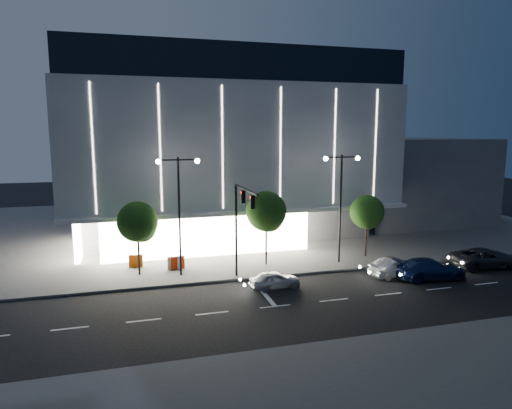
{
  "coord_description": "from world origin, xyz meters",
  "views": [
    {
      "loc": [
        -6.52,
        -27.31,
        10.79
      ],
      "look_at": [
        3.33,
        7.67,
        5.0
      ],
      "focal_mm": 32.0,
      "sensor_mm": 36.0,
      "label": 1
    }
  ],
  "objects_px": {
    "street_lamp_west": "(179,199)",
    "car_second": "(397,267)",
    "street_lamp_east": "(341,192)",
    "barrier_d": "(175,263)",
    "barrier_c": "(178,263)",
    "tree_right": "(367,214)",
    "tree_left": "(138,224)",
    "tree_mid": "(267,214)",
    "car_third": "(430,269)",
    "car_fourth": "(486,258)",
    "traffic_mast": "(241,215)",
    "barrier_a": "(136,261)",
    "car_lead": "(275,280)"
  },
  "relations": [
    {
      "from": "street_lamp_west",
      "to": "car_second",
      "type": "bearing_deg",
      "value": -15.33
    },
    {
      "from": "street_lamp_east",
      "to": "barrier_d",
      "type": "xyz_separation_m",
      "value": [
        -13.31,
        1.66,
        -5.31
      ]
    },
    {
      "from": "barrier_c",
      "to": "tree_right",
      "type": "bearing_deg",
      "value": -17.0
    },
    {
      "from": "street_lamp_east",
      "to": "barrier_c",
      "type": "distance_m",
      "value": 14.2
    },
    {
      "from": "tree_left",
      "to": "tree_mid",
      "type": "xyz_separation_m",
      "value": [
        10.0,
        0.0,
        0.3
      ]
    },
    {
      "from": "tree_left",
      "to": "car_third",
      "type": "distance_m",
      "value": 21.89
    },
    {
      "from": "tree_left",
      "to": "car_fourth",
      "type": "bearing_deg",
      "value": -10.88
    },
    {
      "from": "street_lamp_east",
      "to": "car_third",
      "type": "relative_size",
      "value": 1.68
    },
    {
      "from": "car_fourth",
      "to": "barrier_c",
      "type": "bearing_deg",
      "value": 81.54
    },
    {
      "from": "traffic_mast",
      "to": "tree_right",
      "type": "bearing_deg",
      "value": 17.02
    },
    {
      "from": "street_lamp_west",
      "to": "barrier_a",
      "type": "xyz_separation_m",
      "value": [
        -3.22,
        3.06,
        -5.31
      ]
    },
    {
      "from": "car_second",
      "to": "barrier_a",
      "type": "height_order",
      "value": "car_second"
    },
    {
      "from": "traffic_mast",
      "to": "car_fourth",
      "type": "bearing_deg",
      "value": -4.27
    },
    {
      "from": "street_lamp_west",
      "to": "tree_left",
      "type": "height_order",
      "value": "street_lamp_west"
    },
    {
      "from": "barrier_a",
      "to": "barrier_c",
      "type": "xyz_separation_m",
      "value": [
        3.15,
        -1.41,
        0.0
      ]
    },
    {
      "from": "traffic_mast",
      "to": "car_fourth",
      "type": "relative_size",
      "value": 1.27
    },
    {
      "from": "barrier_d",
      "to": "street_lamp_west",
      "type": "bearing_deg",
      "value": -74.24
    },
    {
      "from": "traffic_mast",
      "to": "street_lamp_east",
      "type": "bearing_deg",
      "value": 16.48
    },
    {
      "from": "traffic_mast",
      "to": "barrier_c",
      "type": "distance_m",
      "value": 7.37
    },
    {
      "from": "street_lamp_west",
      "to": "street_lamp_east",
      "type": "relative_size",
      "value": 1.0
    },
    {
      "from": "street_lamp_east",
      "to": "car_second",
      "type": "distance_m",
      "value": 7.29
    },
    {
      "from": "car_third",
      "to": "car_fourth",
      "type": "relative_size",
      "value": 0.96
    },
    {
      "from": "street_lamp_east",
      "to": "tree_left",
      "type": "distance_m",
      "value": 16.12
    },
    {
      "from": "street_lamp_west",
      "to": "car_lead",
      "type": "distance_m",
      "value": 9.12
    },
    {
      "from": "car_third",
      "to": "traffic_mast",
      "type": "bearing_deg",
      "value": 83.53
    },
    {
      "from": "street_lamp_west",
      "to": "traffic_mast",
      "type": "bearing_deg",
      "value": -33.65
    },
    {
      "from": "car_lead",
      "to": "barrier_c",
      "type": "xyz_separation_m",
      "value": [
        -6.07,
        5.97,
        0.04
      ]
    },
    {
      "from": "tree_left",
      "to": "car_lead",
      "type": "xyz_separation_m",
      "value": [
        8.97,
        -5.34,
        -3.43
      ]
    },
    {
      "from": "traffic_mast",
      "to": "car_second",
      "type": "xyz_separation_m",
      "value": [
        11.67,
        -1.63,
        -4.32
      ]
    },
    {
      "from": "car_second",
      "to": "barrier_c",
      "type": "distance_m",
      "value": 16.83
    },
    {
      "from": "street_lamp_west",
      "to": "barrier_d",
      "type": "height_order",
      "value": "street_lamp_west"
    },
    {
      "from": "tree_left",
      "to": "tree_right",
      "type": "relative_size",
      "value": 1.04
    },
    {
      "from": "traffic_mast",
      "to": "barrier_c",
      "type": "bearing_deg",
      "value": 133.34
    },
    {
      "from": "car_third",
      "to": "barrier_d",
      "type": "relative_size",
      "value": 4.86
    },
    {
      "from": "street_lamp_east",
      "to": "tree_left",
      "type": "xyz_separation_m",
      "value": [
        -15.97,
        1.02,
        -1.92
      ]
    },
    {
      "from": "tree_mid",
      "to": "tree_right",
      "type": "height_order",
      "value": "tree_mid"
    },
    {
      "from": "tree_left",
      "to": "car_fourth",
      "type": "relative_size",
      "value": 1.03
    },
    {
      "from": "barrier_d",
      "to": "car_lead",
      "type": "bearing_deg",
      "value": -38.26
    },
    {
      "from": "traffic_mast",
      "to": "barrier_a",
      "type": "xyz_separation_m",
      "value": [
        -7.22,
        5.72,
        -4.38
      ]
    },
    {
      "from": "tree_left",
      "to": "street_lamp_west",
      "type": "bearing_deg",
      "value": -18.94
    },
    {
      "from": "street_lamp_west",
      "to": "barrier_d",
      "type": "relative_size",
      "value": 8.18
    },
    {
      "from": "car_lead",
      "to": "tree_mid",
      "type": "bearing_deg",
      "value": -15.5
    },
    {
      "from": "street_lamp_west",
      "to": "tree_mid",
      "type": "distance_m",
      "value": 7.28
    },
    {
      "from": "street_lamp_west",
      "to": "car_lead",
      "type": "height_order",
      "value": "street_lamp_west"
    },
    {
      "from": "tree_left",
      "to": "car_second",
      "type": "distance_m",
      "value": 19.67
    },
    {
      "from": "street_lamp_west",
      "to": "tree_left",
      "type": "bearing_deg",
      "value": 161.06
    },
    {
      "from": "barrier_d",
      "to": "car_fourth",
      "type": "bearing_deg",
      "value": -8.29
    },
    {
      "from": "barrier_c",
      "to": "barrier_a",
      "type": "bearing_deg",
      "value": 141.08
    },
    {
      "from": "tree_left",
      "to": "car_third",
      "type": "height_order",
      "value": "tree_left"
    },
    {
      "from": "car_second",
      "to": "traffic_mast",
      "type": "bearing_deg",
      "value": 75.49
    }
  ]
}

